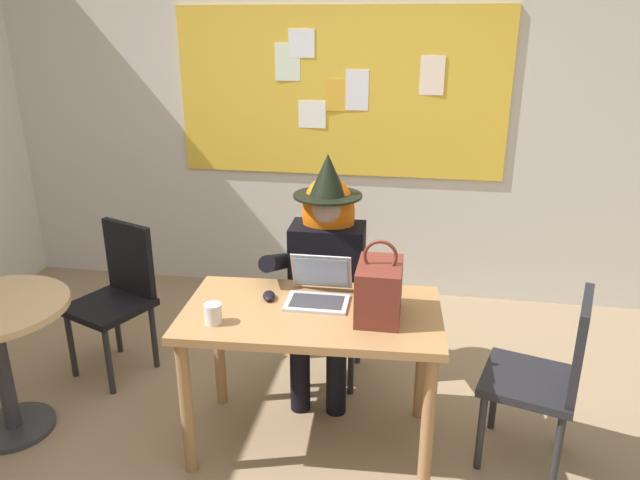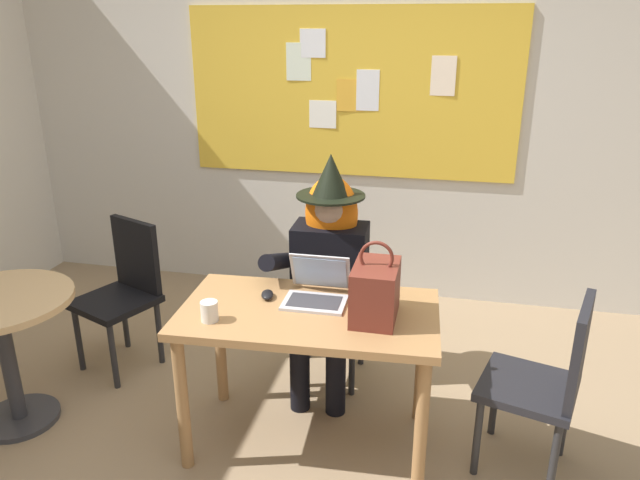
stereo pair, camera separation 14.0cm
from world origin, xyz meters
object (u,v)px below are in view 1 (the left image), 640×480
at_px(person_costumed, 326,261).
at_px(laptop, 319,290).
at_px(handbag, 379,290).
at_px(chair_spare_by_window, 118,291).
at_px(chair_at_desk, 329,296).
at_px(desk_main, 312,330).
at_px(chair_extra_corner, 549,372).
at_px(computer_mouse, 269,296).
at_px(coffee_mug, 213,314).

distance_m(person_costumed, laptop, 0.46).
xyz_separation_m(handbag, chair_spare_by_window, (-1.60, 0.52, -0.37)).
bearing_deg(chair_at_desk, person_costumed, 0.98).
xyz_separation_m(desk_main, laptop, (0.01, 0.12, 0.16)).
bearing_deg(person_costumed, laptop, 3.01).
height_order(chair_at_desk, chair_extra_corner, chair_extra_corner).
distance_m(desk_main, chair_spare_by_window, 1.39).
bearing_deg(chair_extra_corner, desk_main, 17.86).
height_order(computer_mouse, chair_spare_by_window, chair_spare_by_window).
relative_size(chair_at_desk, handbag, 2.35).
distance_m(desk_main, handbag, 0.40).
height_order(handbag, coffee_mug, handbag).
distance_m(person_costumed, coffee_mug, 0.87).
xyz_separation_m(desk_main, computer_mouse, (-0.23, 0.08, 0.13)).
bearing_deg(chair_spare_by_window, person_costumed, 115.70).
bearing_deg(laptop, desk_main, -96.61).
distance_m(chair_at_desk, laptop, 0.65).
relative_size(desk_main, handbag, 3.34).
bearing_deg(person_costumed, desk_main, 0.78).
distance_m(laptop, coffee_mug, 0.54).
height_order(chair_at_desk, computer_mouse, chair_at_desk).
height_order(chair_spare_by_window, chair_extra_corner, chair_spare_by_window).
bearing_deg(person_costumed, chair_at_desk, 178.88).
xyz_separation_m(handbag, coffee_mug, (-0.73, -0.19, -0.09)).
height_order(laptop, handbag, handbag).
relative_size(computer_mouse, chair_extra_corner, 0.11).
xyz_separation_m(laptop, chair_spare_by_window, (-1.30, 0.39, -0.28)).
bearing_deg(chair_at_desk, coffee_mug, -22.91).
bearing_deg(desk_main, coffee_mug, -153.97).
bearing_deg(coffee_mug, chair_extra_corner, 8.69).
distance_m(coffee_mug, chair_spare_by_window, 1.16).
xyz_separation_m(chair_at_desk, chair_extra_corner, (1.14, -0.67, 0.01)).
distance_m(person_costumed, handbag, 0.69).
bearing_deg(chair_spare_by_window, chair_at_desk, 121.25).
bearing_deg(chair_at_desk, chair_extra_corner, 60.06).
relative_size(person_costumed, chair_extra_corner, 1.51).
bearing_deg(desk_main, handbag, -1.65).
height_order(chair_at_desk, laptop, laptop).
bearing_deg(handbag, chair_extra_corner, 2.87).
bearing_deg(laptop, chair_spare_by_window, 162.59).
height_order(computer_mouse, chair_extra_corner, chair_extra_corner).
bearing_deg(computer_mouse, chair_at_desk, 55.55).
relative_size(desk_main, coffee_mug, 13.29).
relative_size(person_costumed, handbag, 3.62).
bearing_deg(desk_main, computer_mouse, 159.93).
bearing_deg(chair_extra_corner, handbag, 19.15).
bearing_deg(handbag, chair_spare_by_window, 162.06).
bearing_deg(laptop, coffee_mug, -143.51).
bearing_deg(desk_main, chair_at_desk, 92.08).
height_order(desk_main, chair_extra_corner, chair_extra_corner).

